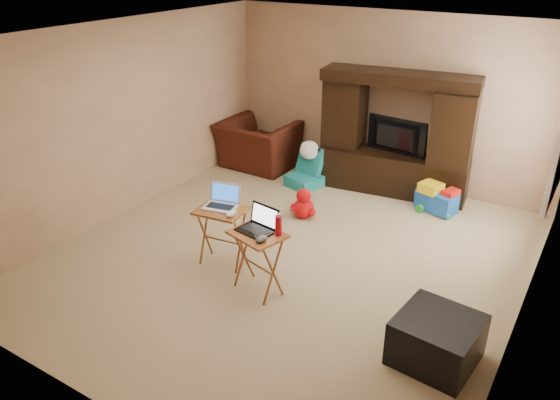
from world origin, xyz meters
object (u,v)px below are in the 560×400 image
Objects in this scene: ottoman at (437,340)px; laptop_left at (220,198)px; child_rocker at (304,168)px; tray_table_left at (222,237)px; television at (394,137)px; plush_toy at (304,203)px; entertainment_center at (395,134)px; recliner at (258,145)px; mouse_left at (231,214)px; tray_table_right at (258,262)px; water_bottle at (278,226)px; laptop_right at (255,221)px; mouse_right at (261,239)px; push_toy at (437,198)px.

laptop_left reaches higher than ottoman.
child_rocker is 0.88× the size of tray_table_left.
plush_toy is (-0.65, -1.41, -0.63)m from television.
recliner is (-2.20, -0.24, -0.50)m from entertainment_center.
entertainment_center is at bearing 77.53° from mouse_left.
entertainment_center is 3.54× the size of child_rocker.
recliner is 1.68× the size of tray_table_right.
tray_table_right is 0.50m from water_bottle.
tray_table_right is 1.91× the size of laptop_right.
recliner is at bearing 119.01° from mouse_left.
tray_table_left is 0.93m from mouse_right.
mouse_right is at bearing -30.25° from laptop_right.
mouse_right reaches higher than tray_table_left.
laptop_left is 0.68m from laptop_right.
laptop_right reaches higher than push_toy.
television is (0.00, -0.04, -0.04)m from entertainment_center.
water_bottle is at bearing 23.26° from laptop_right.
laptop_left is (-0.88, -2.85, -0.04)m from television.
laptop_right is (-0.25, -3.15, -0.07)m from entertainment_center.
child_rocker is 4.34× the size of mouse_right.
laptop_left is (-0.24, -1.44, 0.59)m from plush_toy.
child_rocker is (1.04, -0.31, -0.07)m from recliner.
ottoman is 1.87× the size of laptop_left.
recliner is 3.23× the size of laptop_left.
laptop_right reaches higher than tray_table_left.
tray_table_right is 0.46m from laptop_right.
ottoman is at bearing 13.66° from tray_table_right.
tray_table_left is 0.79m from laptop_right.
television is 3.05m from tray_table_left.
ottoman is 2.42m from mouse_left.
entertainment_center is 3.22m from tray_table_right.
laptop_left is at bearing 78.38° from television.
water_bottle is (0.07, 0.20, 0.08)m from mouse_right.
laptop_right is (0.40, -1.69, 0.59)m from plush_toy.
television is 1.67m from plush_toy.
mouse_left is at bearing 119.81° from recliner.
laptop_right reaches higher than laptop_left.
push_toy is at bearing 165.51° from television.
mouse_left is at bearing -62.40° from child_rocker.
tray_table_right is (-1.90, 0.06, 0.13)m from ottoman.
plush_toy is 1.82m from push_toy.
tray_table_right is at bearing -53.89° from child_rocker.
laptop_left is at bearing 127.82° from tray_table_left.
ottoman is at bearing -37.12° from plush_toy.
push_toy is 3.01m from tray_table_right.
push_toy is 3.06m from laptop_right.
tray_table_left reaches higher than ottoman.
tray_table_right reaches higher than tray_table_left.
entertainment_center is at bearing 41.61° from child_rocker.
push_toy is at bearing -30.33° from entertainment_center.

